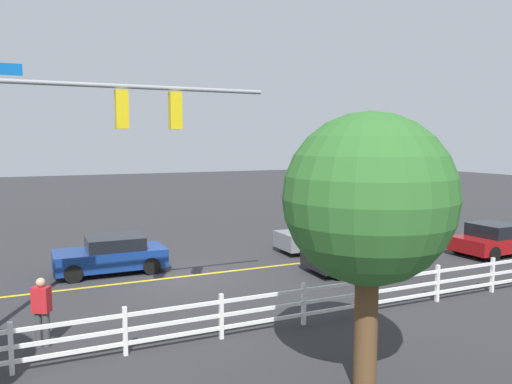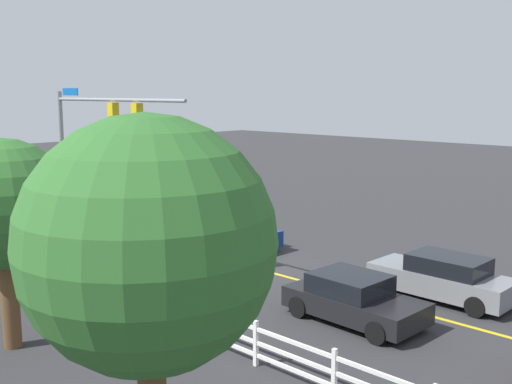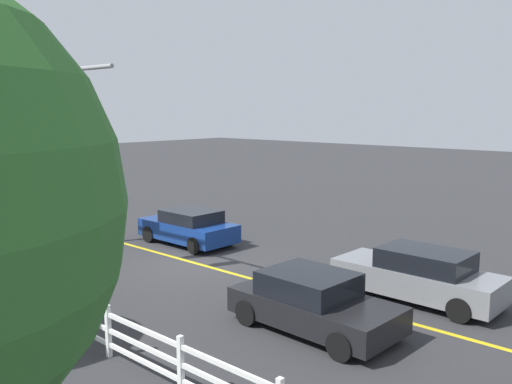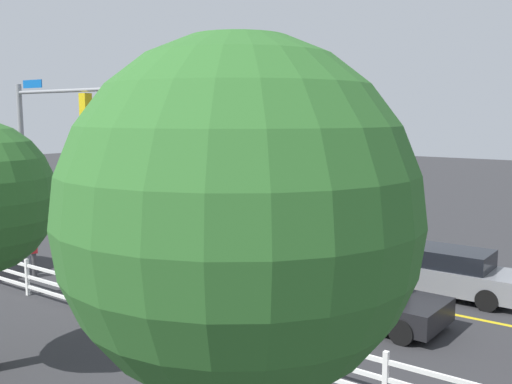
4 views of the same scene
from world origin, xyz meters
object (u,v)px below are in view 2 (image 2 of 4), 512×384
Objects in this scene: car_1 at (443,278)px; car_2 at (235,232)px; tree_2 at (148,246)px; car_0 at (353,299)px; tree_1 at (4,205)px; pedestrian at (69,243)px.

car_1 is 1.14× the size of car_2.
car_2 is at bearing -48.25° from tree_2.
car_1 is at bearing 77.21° from car_0.
tree_2 is at bearing 132.13° from car_2.
tree_1 reaches higher than car_0.
pedestrian is 8.12m from tree_1.
car_0 is 3.73m from car_1.
tree_2 reaches higher than pedestrian.
car_2 is at bearing -171.02° from pedestrian.
car_2 is 12.16m from tree_1.
car_2 is 0.63× the size of tree_2.
pedestrian is (12.14, 6.37, 0.21)m from car_1.
pedestrian is (11.19, 2.76, 0.25)m from car_0.
tree_1 is 0.86× the size of tree_2.
car_1 is 0.72× the size of tree_2.
car_1 reaches higher than car_0.
car_1 is at bearing -119.37° from tree_1.
tree_2 is (-2.01, 12.99, 3.80)m from car_1.
tree_2 is at bearing -70.45° from car_0.
car_0 is 11.52m from pedestrian.
car_0 is at bearing -72.46° from tree_2.
pedestrian is (2.56, 6.36, 0.25)m from car_2.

